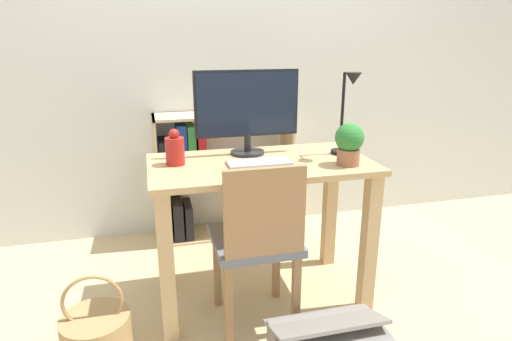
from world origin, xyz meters
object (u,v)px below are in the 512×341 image
(monitor, at_px, (247,107))
(keyboard, at_px, (259,163))
(chair, at_px, (258,239))
(desk_lamp, at_px, (348,106))
(bookshelf, at_px, (199,177))
(potted_plant, at_px, (349,143))
(basket, at_px, (97,335))
(vase, at_px, (175,150))

(monitor, bearing_deg, keyboard, -87.09)
(keyboard, relative_size, chair, 0.37)
(desk_lamp, distance_m, bookshelf, 1.23)
(desk_lamp, bearing_deg, keyboard, -175.71)
(monitor, relative_size, bookshelf, 0.59)
(potted_plant, height_order, basket, potted_plant)
(keyboard, distance_m, vase, 0.42)
(chair, bearing_deg, potted_plant, 5.99)
(keyboard, bearing_deg, vase, 166.10)
(chair, bearing_deg, basket, 177.27)
(monitor, bearing_deg, desk_lamp, -19.97)
(keyboard, xyz_separation_m, vase, (-0.40, 0.10, 0.07))
(monitor, relative_size, potted_plant, 2.67)
(monitor, relative_size, chair, 0.65)
(monitor, height_order, potted_plant, monitor)
(desk_lamp, height_order, chair, desk_lamp)
(potted_plant, bearing_deg, chair, -168.82)
(desk_lamp, height_order, bookshelf, desk_lamp)
(keyboard, xyz_separation_m, potted_plant, (0.42, -0.12, 0.10))
(keyboard, relative_size, bookshelf, 0.33)
(potted_plant, relative_size, basket, 0.51)
(chair, bearing_deg, bookshelf, 92.33)
(monitor, distance_m, desk_lamp, 0.52)
(potted_plant, bearing_deg, monitor, 142.83)
(monitor, bearing_deg, potted_plant, -37.17)
(desk_lamp, distance_m, basket, 1.61)
(desk_lamp, bearing_deg, chair, -155.36)
(vase, xyz_separation_m, potted_plant, (0.82, -0.22, 0.04))
(keyboard, relative_size, desk_lamp, 0.72)
(vase, xyz_separation_m, desk_lamp, (0.88, -0.06, 0.19))
(chair, distance_m, bookshelf, 1.10)
(monitor, distance_m, keyboard, 0.33)
(vase, height_order, basket, vase)
(monitor, xyz_separation_m, bookshelf, (-0.19, 0.66, -0.58))
(bookshelf, relative_size, basket, 2.29)
(keyboard, height_order, potted_plant, potted_plant)
(basket, bearing_deg, keyboard, 16.70)
(bookshelf, xyz_separation_m, basket, (-0.61, -1.12, -0.33))
(desk_lamp, relative_size, potted_plant, 2.10)
(basket, bearing_deg, bookshelf, 61.60)
(keyboard, xyz_separation_m, bookshelf, (-0.21, 0.88, -0.34))
(monitor, bearing_deg, vase, -163.85)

